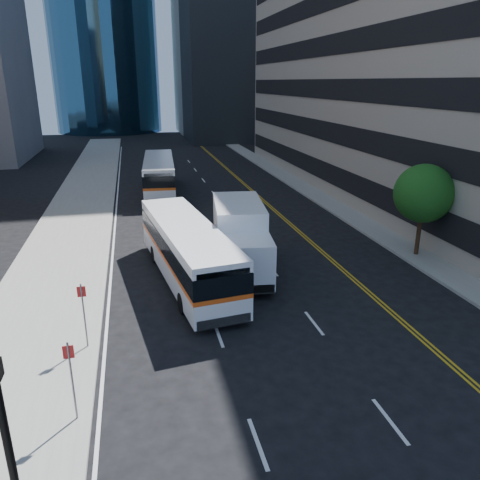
{
  "coord_description": "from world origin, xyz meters",
  "views": [
    {
      "loc": [
        -6.29,
        -13.96,
        9.42
      ],
      "look_at": [
        -1.93,
        5.01,
        2.8
      ],
      "focal_mm": 35.0,
      "sensor_mm": 36.0,
      "label": 1
    }
  ],
  "objects_px": {
    "bus_rear": "(159,174)",
    "lamp_post": "(9,451)",
    "bus_front": "(187,250)",
    "box_truck": "(240,237)",
    "street_tree": "(424,194)"
  },
  "relations": [
    {
      "from": "lamp_post",
      "to": "bus_front",
      "type": "height_order",
      "value": "lamp_post"
    },
    {
      "from": "bus_rear",
      "to": "street_tree",
      "type": "bearing_deg",
      "value": -52.95
    },
    {
      "from": "bus_front",
      "to": "box_truck",
      "type": "bearing_deg",
      "value": 5.55
    },
    {
      "from": "bus_rear",
      "to": "box_truck",
      "type": "xyz_separation_m",
      "value": [
        2.9,
        -19.56,
        0.19
      ]
    },
    {
      "from": "box_truck",
      "to": "bus_front",
      "type": "bearing_deg",
      "value": -159.48
    },
    {
      "from": "street_tree",
      "to": "bus_rear",
      "type": "distance_m",
      "value": 23.8
    },
    {
      "from": "lamp_post",
      "to": "bus_rear",
      "type": "relative_size",
      "value": 0.39
    },
    {
      "from": "bus_front",
      "to": "bus_rear",
      "type": "xyz_separation_m",
      "value": [
        -0.07,
        20.22,
        0.04
      ]
    },
    {
      "from": "lamp_post",
      "to": "box_truck",
      "type": "bearing_deg",
      "value": 61.18
    },
    {
      "from": "bus_front",
      "to": "box_truck",
      "type": "height_order",
      "value": "box_truck"
    },
    {
      "from": "street_tree",
      "to": "bus_front",
      "type": "relative_size",
      "value": 0.45
    },
    {
      "from": "lamp_post",
      "to": "bus_front",
      "type": "relative_size",
      "value": 0.4
    },
    {
      "from": "bus_rear",
      "to": "lamp_post",
      "type": "bearing_deg",
      "value": -94.71
    },
    {
      "from": "bus_rear",
      "to": "bus_front",
      "type": "bearing_deg",
      "value": -86.2
    },
    {
      "from": "box_truck",
      "to": "street_tree",
      "type": "bearing_deg",
      "value": 6.09
    }
  ]
}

